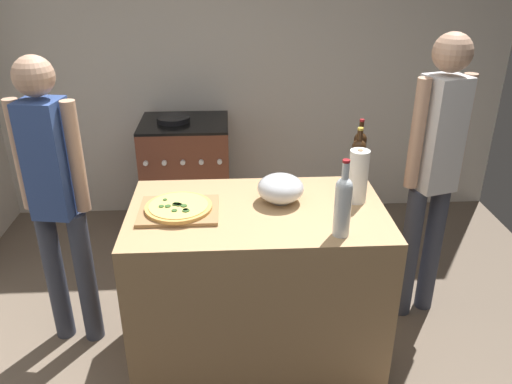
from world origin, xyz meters
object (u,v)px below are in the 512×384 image
(mixing_bowl, at_px, (281,188))
(wine_bottle_amber, at_px, (343,203))
(paper_towel_roll, at_px, (358,176))
(person_in_stripes, at_px, (55,191))
(wine_bottle_clear, at_px, (358,163))
(person_in_red, at_px, (435,164))
(pizza, at_px, (179,207))
(stove, at_px, (187,177))
(wine_bottle_green, at_px, (359,155))

(mixing_bowl, relative_size, wine_bottle_amber, 0.65)
(paper_towel_roll, xyz_separation_m, person_in_stripes, (-1.60, 0.11, -0.10))
(paper_towel_roll, height_order, wine_bottle_clear, wine_bottle_clear)
(wine_bottle_amber, xyz_separation_m, person_in_red, (0.66, 0.60, -0.07))
(mixing_bowl, height_order, wine_bottle_clear, wine_bottle_clear)
(mixing_bowl, bearing_deg, wine_bottle_amber, -55.81)
(wine_bottle_amber, height_order, person_in_stripes, person_in_stripes)
(pizza, distance_m, person_in_red, 1.48)
(paper_towel_roll, relative_size, wine_bottle_amber, 0.77)
(stove, bearing_deg, wine_bottle_green, -47.43)
(pizza, bearing_deg, wine_bottle_clear, 12.89)
(person_in_red, bearing_deg, wine_bottle_clear, -166.95)
(wine_bottle_clear, relative_size, person_in_stripes, 0.21)
(person_in_stripes, relative_size, person_in_red, 0.96)
(wine_bottle_clear, distance_m, person_in_stripes, 1.63)
(wine_bottle_clear, height_order, person_in_stripes, person_in_stripes)
(paper_towel_roll, distance_m, wine_bottle_clear, 0.15)
(mixing_bowl, height_order, wine_bottle_green, wine_bottle_green)
(wine_bottle_amber, bearing_deg, wine_bottle_green, 69.99)
(wine_bottle_clear, xyz_separation_m, person_in_stripes, (-1.63, -0.03, -0.12))
(stove, bearing_deg, wine_bottle_clear, -50.95)
(wine_bottle_clear, distance_m, stove, 1.76)
(paper_towel_roll, distance_m, person_in_stripes, 1.60)
(paper_towel_roll, bearing_deg, wine_bottle_green, 75.81)
(paper_towel_roll, bearing_deg, person_in_stripes, 176.00)
(stove, xyz_separation_m, person_in_stripes, (-0.59, -1.31, 0.50))
(pizza, height_order, wine_bottle_green, wine_bottle_green)
(paper_towel_roll, xyz_separation_m, stove, (-1.01, 1.42, -0.60))
(wine_bottle_green, distance_m, person_in_red, 0.45)
(person_in_red, bearing_deg, pizza, -167.06)
(pizza, height_order, wine_bottle_amber, wine_bottle_amber)
(wine_bottle_clear, height_order, stove, wine_bottle_clear)
(paper_towel_roll, bearing_deg, mixing_bowl, 177.46)
(paper_towel_roll, relative_size, person_in_stripes, 0.17)
(wine_bottle_green, bearing_deg, stove, 132.57)
(stove, bearing_deg, person_in_stripes, -114.14)
(mixing_bowl, xyz_separation_m, wine_bottle_green, (0.47, 0.23, 0.09))
(paper_towel_roll, xyz_separation_m, person_in_red, (0.51, 0.25, -0.05))
(mixing_bowl, xyz_separation_m, wine_bottle_clear, (0.43, 0.12, 0.09))
(pizza, bearing_deg, mixing_bowl, 10.36)
(mixing_bowl, height_order, wine_bottle_amber, wine_bottle_amber)
(wine_bottle_amber, bearing_deg, pizza, 160.98)
(wine_bottle_clear, xyz_separation_m, wine_bottle_amber, (-0.18, -0.49, 0.00))
(wine_bottle_amber, bearing_deg, stove, 115.84)
(person_in_red, bearing_deg, mixing_bowl, -165.58)
(paper_towel_roll, distance_m, wine_bottle_green, 0.26)
(pizza, distance_m, wine_bottle_clear, 0.99)
(stove, bearing_deg, mixing_bowl, -66.55)
(wine_bottle_clear, relative_size, wine_bottle_amber, 0.96)
(wine_bottle_amber, bearing_deg, paper_towel_roll, 65.98)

